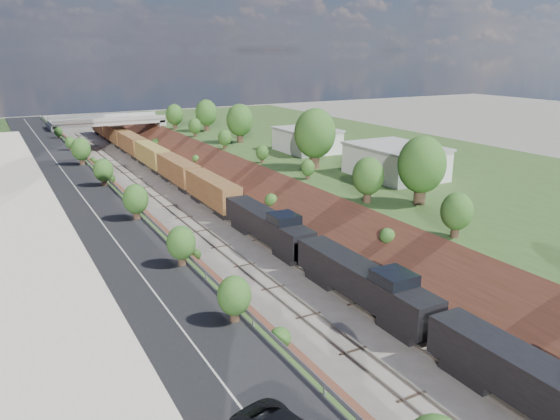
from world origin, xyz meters
The scene contains 13 objects.
platform_right centered at (33.00, 60.00, 2.50)m, with size 44.00×180.00×5.00m, color #344E20.
embankment_left centered at (-11.00, 60.00, 0.00)m, with size 7.07×180.00×7.07m, color brown.
embankment_right centered at (11.00, 60.00, 0.00)m, with size 7.07×180.00×7.07m, color brown.
rail_left_track centered at (-2.60, 60.00, 0.09)m, with size 1.58×180.00×0.18m, color gray.
rail_right_track centered at (2.60, 60.00, 0.09)m, with size 1.58×180.00×0.18m, color gray.
road centered at (-15.50, 60.00, 5.05)m, with size 8.00×180.00×0.10m, color black.
guardrail centered at (-11.40, 59.80, 5.55)m, with size 0.10×171.00×0.70m.
overpass centered at (0.00, 122.00, 4.92)m, with size 24.50×8.30×7.40m.
white_building_near centered at (23.50, 52.00, 7.00)m, with size 9.00×12.00×4.00m, color silver.
white_building_far centered at (23.00, 74.00, 6.80)m, with size 8.00×10.00×3.60m, color silver.
tree_right_large centered at (17.00, 40.00, 9.38)m, with size 5.25×5.25×7.61m.
tree_left_crest centered at (-11.80, 20.00, 7.04)m, with size 2.45×2.45×3.55m.
freight_train centered at (2.60, 80.20, 2.49)m, with size 2.86×146.19×4.55m.
Camera 1 is at (-24.46, -3.97, 21.42)m, focal length 35.00 mm.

